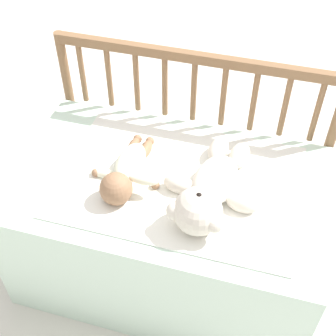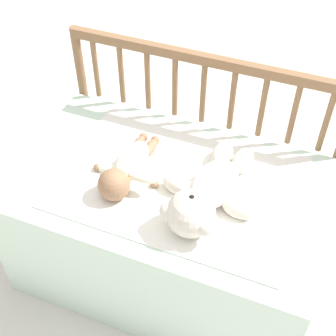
% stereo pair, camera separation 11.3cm
% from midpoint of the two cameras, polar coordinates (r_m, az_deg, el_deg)
% --- Properties ---
extents(ground_plane, '(12.00, 12.00, 0.00)m').
position_cam_midpoint_polar(ground_plane, '(1.97, 1.65, -11.93)').
color(ground_plane, silver).
extents(crib_mattress, '(1.07, 0.65, 0.51)m').
position_cam_midpoint_polar(crib_mattress, '(1.76, 1.82, -7.39)').
color(crib_mattress, silver).
rests_on(crib_mattress, ground_plane).
extents(crib_rail, '(1.07, 0.04, 0.80)m').
position_cam_midpoint_polar(crib_rail, '(1.78, 6.01, 7.06)').
color(crib_rail, brown).
rests_on(crib_rail, ground_plane).
extents(blanket, '(0.79, 0.56, 0.01)m').
position_cam_midpoint_polar(blanket, '(1.57, 3.49, -1.77)').
color(blanket, white).
rests_on(blanket, crib_mattress).
extents(teddy_bear, '(0.32, 0.46, 0.15)m').
position_cam_midpoint_polar(teddy_bear, '(1.46, 6.81, -3.31)').
color(teddy_bear, silver).
rests_on(teddy_bear, crib_mattress).
extents(baby, '(0.25, 0.35, 0.11)m').
position_cam_midpoint_polar(baby, '(1.55, -3.05, -0.16)').
color(baby, '#EAEACC').
rests_on(baby, crib_mattress).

